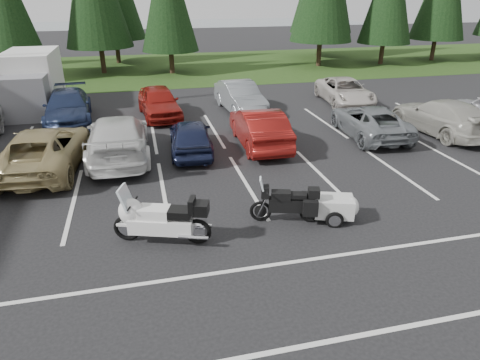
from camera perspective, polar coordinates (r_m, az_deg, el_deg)
The scene contains 18 objects.
ground at distance 13.09m, azimuth -0.18°, elevation -2.57°, with size 120.00×120.00×0.00m, color black.
grass_strip at distance 35.95m, azimuth -9.36°, elevation 14.55°, with size 80.00×16.00×0.01m, color #203B13.
lake_water at distance 66.96m, azimuth -8.20°, elevation 19.03°, with size 70.00×50.00×0.02m, color slate.
box_truck at distance 24.85m, azimuth -26.19°, elevation 11.54°, with size 2.40×5.60×2.90m, color silver, non-canonical shape.
stall_markings at distance 14.86m, azimuth -1.96°, elevation 0.84°, with size 32.00×16.00×0.01m, color silver.
car_near_2 at distance 16.48m, azimuth -24.71°, elevation 3.75°, with size 2.48×5.38×1.50m, color tan.
car_near_3 at distance 16.68m, azimuth -15.95°, elevation 5.48°, with size 2.23×5.49×1.59m, color silver.
car_near_4 at distance 16.68m, azimuth -6.59°, elevation 5.80°, with size 1.57×3.91×1.33m, color #161C38.
car_near_5 at distance 17.37m, azimuth 2.59°, elevation 7.02°, with size 1.61×4.62×1.52m, color maroon.
car_near_6 at distance 19.38m, azimuth 16.89°, elevation 7.53°, with size 2.20×4.77×1.33m, color slate.
car_near_7 at distance 20.90m, azimuth 25.28°, elevation 7.67°, with size 2.09×5.15×1.49m, color #AAA79B.
car_far_1 at distance 22.10m, azimuth -21.97°, elevation 9.00°, with size 2.06×5.06×1.47m, color #1C2746.
car_far_2 at distance 21.81m, azimuth -10.75°, elevation 10.19°, with size 1.77×4.39×1.50m, color maroon.
car_far_3 at distance 22.46m, azimuth 0.01°, elevation 11.02°, with size 1.59×4.56×1.50m, color slate.
car_far_4 at distance 24.80m, azimuth 13.82°, elevation 11.42°, with size 2.23×4.83×1.34m, color beige.
touring_motorcycle at distance 10.79m, azimuth -10.51°, elevation -4.66°, with size 2.77×0.85×1.53m, color silver, non-canonical shape.
cargo_trailer at distance 12.08m, azimuth 12.35°, elevation -3.74°, with size 1.52×0.85×0.70m, color silver, non-canonical shape.
adventure_motorcycle at distance 11.65m, azimuth 6.17°, elevation -2.68°, with size 2.17×0.75×1.32m, color black, non-canonical shape.
Camera 1 is at (-2.69, -11.36, 5.92)m, focal length 32.00 mm.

